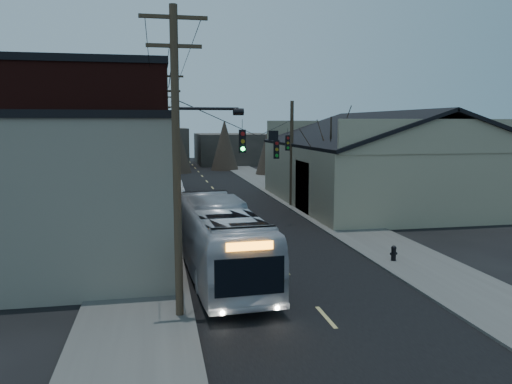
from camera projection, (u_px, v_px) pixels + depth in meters
ground at (347, 342)px, 15.42m from camera, size 160.00×160.00×0.00m
road_surface at (222, 199)px, 44.57m from camera, size 9.00×110.00×0.02m
sidewalk_left at (148, 201)px, 43.31m from camera, size 4.00×110.00×0.12m
sidewalk_right at (293, 196)px, 45.82m from camera, size 4.00×110.00×0.12m
building_clapboard at (80, 197)px, 21.95m from camera, size 8.00×8.00×7.00m
building_brick at (88, 150)px, 32.24m from camera, size 10.00×12.00×10.00m
building_left_far at (116, 157)px, 48.09m from camera, size 9.00×14.00×7.00m
warehouse at (383, 172)px, 41.86m from camera, size 16.16×20.60×7.73m
building_far_left at (154, 148)px, 77.02m from camera, size 10.00×12.00×6.00m
building_far_right at (233, 149)px, 84.45m from camera, size 12.00×14.00×5.00m
bare_tree at (330, 167)px, 35.62m from camera, size 0.40×0.40×7.20m
utility_lines at (191, 147)px, 37.61m from camera, size 11.24×45.28×10.50m
bus at (220, 239)px, 22.05m from camera, size 3.29×11.84×3.27m
parked_car at (173, 189)px, 45.83m from camera, size 1.93×4.70×1.51m
fire_hydrant at (394, 252)px, 24.13m from camera, size 0.35×0.25×0.74m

